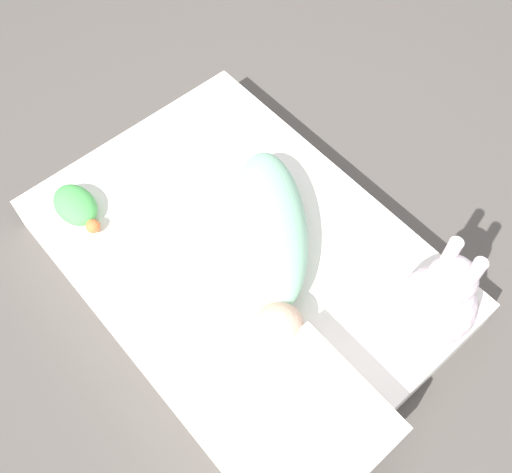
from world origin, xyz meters
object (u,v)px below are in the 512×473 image
(bunny_plush, at_px, (439,300))
(turtle_plush, at_px, (76,206))
(pillow, at_px, (304,426))
(swaddled_baby, at_px, (271,238))

(bunny_plush, distance_m, turtle_plush, 1.04)
(pillow, distance_m, turtle_plush, 0.89)
(bunny_plush, bearing_deg, swaddled_baby, -158.20)
(swaddled_baby, xyz_separation_m, bunny_plush, (0.43, 0.17, 0.06))
(swaddled_baby, bearing_deg, bunny_plush, 58.89)
(pillow, bearing_deg, bunny_plush, 88.94)
(pillow, height_order, turtle_plush, pillow)
(pillow, relative_size, bunny_plush, 0.94)
(pillow, bearing_deg, swaddled_baby, 147.07)
(swaddled_baby, height_order, pillow, swaddled_baby)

